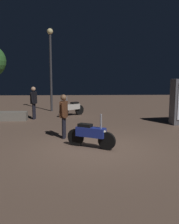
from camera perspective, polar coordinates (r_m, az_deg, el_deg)
ground_plane at (r=8.15m, az=1.09°, el=-8.14°), size 40.00×40.00×0.00m
motorcycle_blue_foreground at (r=8.14m, az=0.26°, el=-4.97°), size 1.51×0.88×1.11m
motorcycle_white_parked_left at (r=14.26m, az=-3.94°, el=0.89°), size 1.34×1.14×1.11m
person_rider_beside at (r=13.43m, az=-12.34°, el=2.64°), size 0.30×0.67×1.68m
person_bystander_far at (r=9.26m, az=-5.77°, el=-0.13°), size 0.28×0.67×1.60m
streetlamp_near at (r=16.10m, az=-8.67°, el=11.51°), size 0.36×0.36×5.03m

